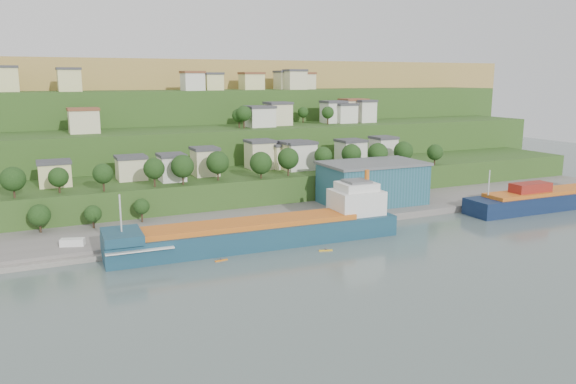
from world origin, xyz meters
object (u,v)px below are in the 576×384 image
caravan (73,244)px  kayak_orange (221,260)px  cargo_ship_near (267,232)px  warehouse (372,182)px  cargo_ship_far (559,198)px

caravan → kayak_orange: size_ratio=1.78×
cargo_ship_near → caravan: size_ratio=13.62×
warehouse → kayak_orange: (-58.22, -28.04, -8.22)m
cargo_ship_near → cargo_ship_far: bearing=1.2°
cargo_ship_near → warehouse: bearing=27.2°
warehouse → kayak_orange: bearing=-152.8°
cargo_ship_near → kayak_orange: (-14.28, -7.54, -2.74)m
cargo_ship_far → warehouse: bearing=159.6°
warehouse → kayak_orange: size_ratio=10.53×
cargo_ship_far → warehouse: (-55.54, 22.19, 5.70)m
caravan → cargo_ship_near: bearing=3.2°
cargo_ship_near → cargo_ship_far: cargo_ship_near is taller
warehouse → caravan: 88.28m
warehouse → cargo_ship_near: bearing=-153.5°
cargo_ship_near → kayak_orange: cargo_ship_near is taller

